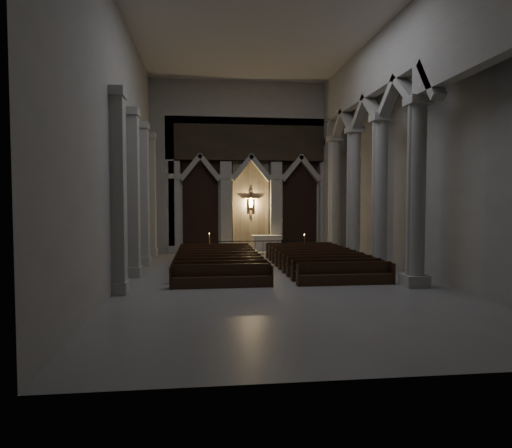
# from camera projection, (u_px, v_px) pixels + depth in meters

# --- Properties ---
(room) EXTENTS (24.00, 24.10, 12.00)m
(room) POSITION_uv_depth(u_px,v_px,m) (278.00, 115.00, 20.92)
(room) COLOR gray
(room) RESTS_ON ground
(sanctuary_wall) EXTENTS (14.00, 0.77, 12.00)m
(sanctuary_wall) POSITION_uv_depth(u_px,v_px,m) (251.00, 159.00, 32.41)
(sanctuary_wall) COLOR #A9A69E
(sanctuary_wall) RESTS_ON ground
(right_arcade) EXTENTS (1.00, 24.00, 12.00)m
(right_arcade) POSITION_uv_depth(u_px,v_px,m) (382.00, 118.00, 22.88)
(right_arcade) COLOR #A9A69E
(right_arcade) RESTS_ON ground
(left_pilasters) EXTENTS (0.60, 13.00, 8.03)m
(left_pilasters) POSITION_uv_depth(u_px,v_px,m) (139.00, 196.00, 23.78)
(left_pilasters) COLOR #A9A69E
(left_pilasters) RESTS_ON ground
(sanctuary_step) EXTENTS (8.50, 2.60, 0.15)m
(sanctuary_step) POSITION_uv_depth(u_px,v_px,m) (253.00, 252.00, 31.82)
(sanctuary_step) COLOR #A9A69E
(sanctuary_step) RESTS_ON ground
(altar) EXTENTS (2.11, 0.84, 1.07)m
(altar) POSITION_uv_depth(u_px,v_px,m) (267.00, 243.00, 32.11)
(altar) COLOR beige
(altar) RESTS_ON sanctuary_step
(altar_rail) EXTENTS (5.23, 0.09, 1.03)m
(altar_rail) POSITION_uv_depth(u_px,v_px,m) (255.00, 245.00, 30.19)
(altar_rail) COLOR black
(altar_rail) RESTS_ON ground
(candle_stand_left) EXTENTS (0.26, 0.26, 1.53)m
(candle_stand_left) POSITION_uv_depth(u_px,v_px,m) (209.00, 250.00, 29.83)
(candle_stand_left) COLOR #AC7335
(candle_stand_left) RESTS_ON ground
(candle_stand_right) EXTENTS (0.23, 0.23, 1.38)m
(candle_stand_right) POSITION_uv_depth(u_px,v_px,m) (304.00, 249.00, 30.94)
(candle_stand_right) COLOR #AC7335
(candle_stand_right) RESTS_ON ground
(pews) EXTENTS (9.75, 9.81, 0.97)m
(pews) POSITION_uv_depth(u_px,v_px,m) (269.00, 264.00, 24.21)
(pews) COLOR black
(pews) RESTS_ON ground
(worshipper) EXTENTS (0.53, 0.43, 1.26)m
(worshipper) POSITION_uv_depth(u_px,v_px,m) (283.00, 249.00, 28.41)
(worshipper) COLOR black
(worshipper) RESTS_ON ground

